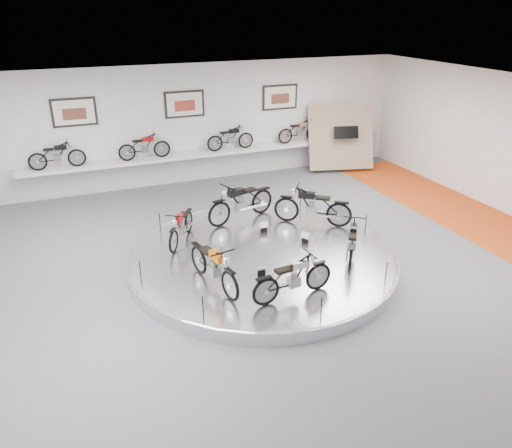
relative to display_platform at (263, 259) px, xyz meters
name	(u,v)px	position (x,y,z in m)	size (l,w,h in m)	color
floor	(268,270)	(0.00, -0.30, -0.15)	(16.00, 16.00, 0.00)	#535355
ceiling	(269,99)	(0.00, -0.30, 3.85)	(16.00, 16.00, 0.00)	white
wall_back	(185,125)	(0.00, 6.70, 1.85)	(16.00, 16.00, 0.00)	white
orange_carpet_strip	(486,225)	(6.80, -0.30, -0.14)	(2.40, 12.60, 0.01)	#C4611C
dado_band	(188,166)	(0.00, 6.68, 0.40)	(15.68, 0.04, 1.10)	#BCBCBA
display_platform	(263,259)	(0.00, 0.00, 0.00)	(6.40, 6.40, 0.30)	silver
platform_rim	(263,254)	(0.00, 0.00, 0.12)	(6.40, 6.40, 0.10)	#B2B2BA
shelf	(189,156)	(0.00, 6.40, 0.85)	(11.00, 0.55, 0.10)	silver
poster_left	(74,112)	(-3.50, 6.66, 2.55)	(1.35, 0.06, 0.88)	silver
poster_center	(185,104)	(0.00, 6.66, 2.55)	(1.35, 0.06, 0.88)	silver
poster_right	(280,97)	(3.50, 6.66, 2.55)	(1.35, 0.06, 0.88)	silver
display_panel	(341,137)	(5.60, 5.80, 1.10)	(2.40, 0.12, 2.40)	#9D8469
shelf_bike_a	(57,157)	(-4.20, 6.40, 1.27)	(1.22, 0.42, 0.73)	black
shelf_bike_b	(144,148)	(-1.50, 6.40, 1.27)	(1.22, 0.42, 0.73)	#960B0C
shelf_bike_c	(230,140)	(1.50, 6.40, 1.27)	(1.22, 0.42, 0.73)	black
shelf_bike_d	(299,132)	(4.20, 6.40, 1.27)	(1.22, 0.42, 0.73)	#A4A4A9
bike_a	(313,206)	(1.91, 1.08, 0.68)	(1.79, 0.63, 1.05)	black
bike_b	(241,201)	(0.25, 2.08, 0.69)	(1.85, 0.65, 1.09)	black
bike_c	(181,226)	(-1.63, 1.36, 0.59)	(1.48, 0.52, 0.87)	#960B0C
bike_d	(213,265)	(-1.54, -0.98, 0.64)	(1.67, 0.59, 0.98)	#B75200
bike_e	(293,277)	(-0.20, -2.01, 0.61)	(1.56, 0.55, 0.92)	#A4A4A9
bike_f	(353,241)	(1.83, -1.01, 0.60)	(1.52, 0.54, 0.89)	black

